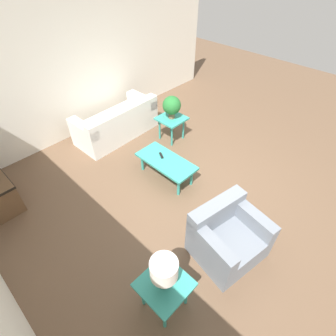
% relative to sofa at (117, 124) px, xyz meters
% --- Properties ---
extents(ground_plane, '(14.00, 14.00, 0.00)m').
position_rel_sofa_xyz_m(ground_plane, '(-2.26, 0.11, -0.30)').
color(ground_plane, brown).
extents(wall_right, '(0.12, 7.20, 2.70)m').
position_rel_sofa_xyz_m(wall_right, '(0.80, 0.11, 1.05)').
color(wall_right, silver).
rests_on(wall_right, ground_plane).
extents(sofa, '(0.86, 1.81, 0.75)m').
position_rel_sofa_xyz_m(sofa, '(0.00, 0.00, 0.00)').
color(sofa, white).
rests_on(sofa, ground_plane).
extents(armchair, '(0.93, 1.01, 0.79)m').
position_rel_sofa_xyz_m(armchair, '(-3.35, 0.73, 0.02)').
color(armchair, slate).
rests_on(armchair, ground_plane).
extents(coffee_table, '(1.10, 0.52, 0.40)m').
position_rel_sofa_xyz_m(coffee_table, '(-1.70, 0.22, 0.05)').
color(coffee_table, teal).
rests_on(coffee_table, ground_plane).
extents(side_table_plant, '(0.53, 0.53, 0.52)m').
position_rel_sofa_xyz_m(side_table_plant, '(-0.93, -0.73, 0.15)').
color(side_table_plant, teal).
rests_on(side_table_plant, ground_plane).
extents(side_table_lamp, '(0.53, 0.53, 0.52)m').
position_rel_sofa_xyz_m(side_table_lamp, '(-3.25, 1.84, 0.15)').
color(side_table_lamp, teal).
rests_on(side_table_lamp, ground_plane).
extents(potted_plant, '(0.37, 0.37, 0.48)m').
position_rel_sofa_xyz_m(potted_plant, '(-0.93, -0.73, 0.50)').
color(potted_plant, brown).
rests_on(potted_plant, side_table_plant).
extents(table_lamp, '(0.30, 0.30, 0.45)m').
position_rel_sofa_xyz_m(table_lamp, '(-3.25, 1.84, 0.53)').
color(table_lamp, '#333333').
rests_on(table_lamp, side_table_lamp).
extents(remote_control, '(0.16, 0.11, 0.02)m').
position_rel_sofa_xyz_m(remote_control, '(-1.55, 0.19, 0.11)').
color(remote_control, black).
rests_on(remote_control, coffee_table).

